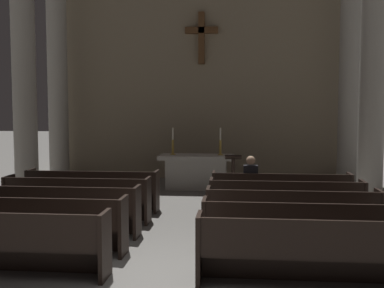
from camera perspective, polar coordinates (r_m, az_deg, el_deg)
name	(u,v)px	position (r m, az deg, el deg)	size (l,w,h in m)	color
ground_plane	(152,280)	(6.63, -4.99, -16.51)	(80.00, 80.00, 0.00)	slate
pew_left_row_1	(1,243)	(7.13, -22.67, -11.27)	(3.05, 0.50, 0.95)	black
pew_left_row_2	(33,224)	(8.03, -19.14, -9.41)	(3.05, 0.50, 0.95)	black
pew_left_row_3	(58,210)	(8.97, -16.35, -7.91)	(3.05, 0.50, 0.95)	black
pew_left_row_4	(77,199)	(9.92, -14.11, -6.68)	(3.05, 0.50, 0.95)	black
pew_left_row_5	(93,190)	(10.89, -12.28, -5.66)	(3.05, 0.50, 0.95)	black
pew_right_row_1	(312,252)	(6.42, 14.67, -12.84)	(3.05, 0.50, 0.95)	black
pew_right_row_2	(301,231)	(7.40, 13.36, -10.47)	(3.05, 0.50, 0.95)	black
pew_right_row_3	(292,215)	(8.40, 12.37, -8.66)	(3.05, 0.50, 0.95)	black
pew_right_row_4	(286,203)	(9.41, 11.60, -7.23)	(3.05, 0.50, 0.95)	black
pew_right_row_5	(281,194)	(10.43, 10.99, -6.08)	(3.05, 0.50, 0.95)	black
column_left_third	(24,61)	(13.32, -20.22, 9.67)	(0.94, 0.94, 7.46)	#ADA89E
column_right_third	(373,57)	(12.52, 21.63, 9.98)	(0.94, 0.94, 7.46)	#ADA89E
column_left_fourth	(57,69)	(15.47, -16.41, 8.99)	(0.94, 0.94, 7.46)	#ADA89E
column_right_fourth	(350,66)	(14.78, 19.06, 9.15)	(0.94, 0.94, 7.46)	#ADA89E
altar	(196,171)	(13.49, 0.56, -3.37)	(2.20, 0.90, 1.01)	#A8A399
candlestick_left	(173,146)	(13.49, -2.40, -0.22)	(0.16, 0.16, 0.80)	#B79338
candlestick_right	(220,146)	(13.37, 3.55, -0.27)	(0.16, 0.16, 0.80)	#B79338
apse_with_cross	(202,52)	(15.66, 1.26, 11.38)	(10.13, 0.45, 8.51)	gray
lectern	(233,177)	(12.26, 5.14, -4.11)	(0.44, 0.36, 1.15)	black
lone_worshipper	(250,183)	(10.39, 7.29, -4.87)	(0.32, 0.43, 1.32)	#26262B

